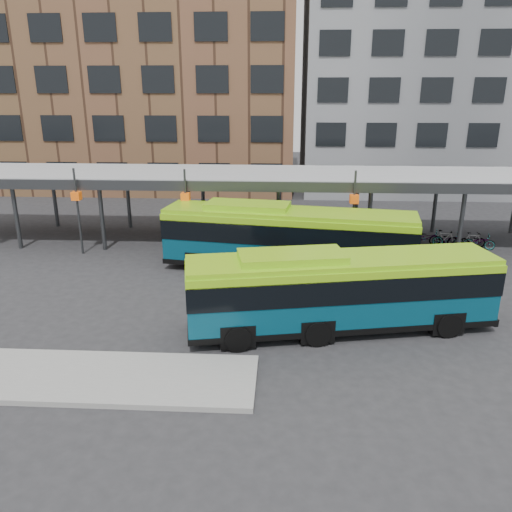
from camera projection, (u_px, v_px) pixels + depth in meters
The scene contains 8 objects.
ground at pixel (220, 338), 18.50m from camera, with size 120.00×120.00×0.00m, color #28282B.
boarding_island at pixel (37, 375), 15.91m from camera, with size 14.00×3.00×0.18m, color gray.
canopy at pixel (245, 177), 29.47m from camera, with size 40.00×6.53×4.80m.
building_brick at pixel (152, 65), 45.89m from camera, with size 26.00×14.00×22.00m, color brown.
building_grey at pixel (438, 76), 44.85m from camera, with size 24.00×14.00×20.00m, color slate.
bus_front at pixel (340, 289), 18.69m from camera, with size 11.79×4.60×3.18m.
bus_rear at pixel (287, 237), 24.95m from camera, with size 12.70×4.60×3.43m.
bike_rack at pixel (452, 239), 29.19m from camera, with size 4.71×1.65×0.99m.
Camera 1 is at (2.24, -16.50, 8.72)m, focal length 35.00 mm.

